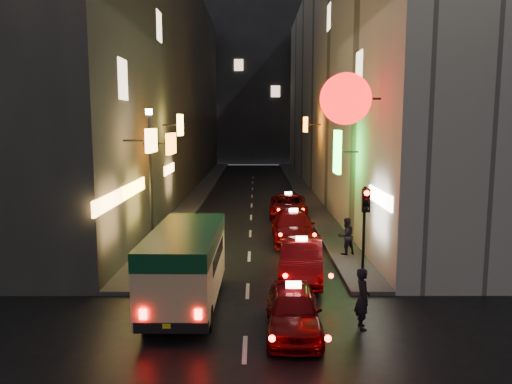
{
  "coord_description": "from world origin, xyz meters",
  "views": [
    {
      "loc": [
        0.28,
        -8.16,
        5.81
      ],
      "look_at": [
        0.3,
        13.0,
        2.85
      ],
      "focal_mm": 35.0,
      "sensor_mm": 36.0,
      "label": 1
    }
  ],
  "objects_px": {
    "minibus": "(186,258)",
    "pedestrian_crossing": "(363,295)",
    "taxi_near": "(293,306)",
    "lamp_post": "(151,172)",
    "traffic_light": "(365,215)"
  },
  "relations": [
    {
      "from": "minibus",
      "to": "pedestrian_crossing",
      "type": "bearing_deg",
      "value": -18.15
    },
    {
      "from": "minibus",
      "to": "pedestrian_crossing",
      "type": "xyz_separation_m",
      "value": [
        5.22,
        -1.71,
        -0.57
      ]
    },
    {
      "from": "minibus",
      "to": "pedestrian_crossing",
      "type": "relative_size",
      "value": 2.91
    },
    {
      "from": "minibus",
      "to": "taxi_near",
      "type": "bearing_deg",
      "value": -31.19
    },
    {
      "from": "taxi_near",
      "to": "pedestrian_crossing",
      "type": "height_order",
      "value": "pedestrian_crossing"
    },
    {
      "from": "taxi_near",
      "to": "lamp_post",
      "type": "relative_size",
      "value": 0.76
    },
    {
      "from": "minibus",
      "to": "lamp_post",
      "type": "relative_size",
      "value": 0.93
    },
    {
      "from": "lamp_post",
      "to": "minibus",
      "type": "bearing_deg",
      "value": -69.03
    },
    {
      "from": "traffic_light",
      "to": "lamp_post",
      "type": "xyz_separation_m",
      "value": [
        -8.2,
        4.53,
        1.04
      ]
    },
    {
      "from": "traffic_light",
      "to": "minibus",
      "type": "bearing_deg",
      "value": -166.59
    },
    {
      "from": "minibus",
      "to": "taxi_near",
      "type": "height_order",
      "value": "minibus"
    },
    {
      "from": "taxi_near",
      "to": "lamp_post",
      "type": "bearing_deg",
      "value": 124.95
    },
    {
      "from": "pedestrian_crossing",
      "to": "traffic_light",
      "type": "relative_size",
      "value": 0.57
    },
    {
      "from": "minibus",
      "to": "traffic_light",
      "type": "distance_m",
      "value": 6.19
    },
    {
      "from": "taxi_near",
      "to": "traffic_light",
      "type": "xyz_separation_m",
      "value": [
        2.68,
        3.38,
        1.94
      ]
    }
  ]
}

